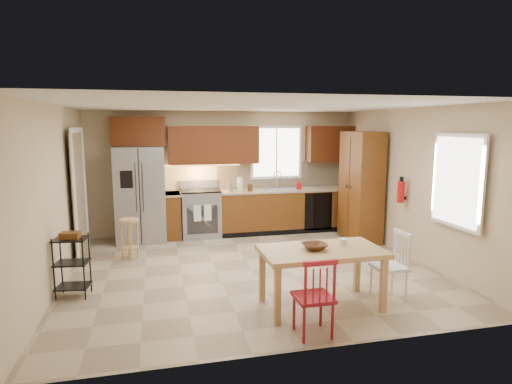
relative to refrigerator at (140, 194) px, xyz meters
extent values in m
plane|color=tan|center=(1.70, -2.12, -0.91)|extent=(5.50, 5.50, 0.00)
cube|color=silver|center=(1.70, -2.12, 1.59)|extent=(5.50, 5.00, 0.02)
cube|color=#CCB793|center=(1.70, 0.38, 0.34)|extent=(5.50, 0.02, 2.50)
cube|color=#CCB793|center=(1.70, -4.62, 0.34)|extent=(5.50, 0.02, 2.50)
cube|color=#CCB793|center=(-1.05, -2.12, 0.34)|extent=(0.02, 5.00, 2.50)
cube|color=#CCB793|center=(4.45, -2.12, 0.34)|extent=(0.02, 5.00, 2.50)
cube|color=gray|center=(0.00, 0.00, 0.00)|extent=(0.92, 0.75, 1.82)
cube|color=gray|center=(1.15, 0.06, -0.45)|extent=(0.76, 0.63, 0.92)
cube|color=#633412|center=(0.60, 0.08, -0.46)|extent=(0.30, 0.60, 0.90)
cube|color=#633412|center=(2.99, 0.08, -0.46)|extent=(2.92, 0.60, 0.90)
cube|color=black|center=(3.55, -0.22, -0.46)|extent=(0.60, 0.02, 0.78)
cube|color=beige|center=(2.99, 0.36, 0.27)|extent=(2.92, 0.03, 0.55)
cube|color=#53240D|center=(0.00, 0.20, 1.19)|extent=(1.00, 0.35, 0.55)
cube|color=#53240D|center=(1.45, 0.20, 0.92)|extent=(1.80, 0.35, 0.75)
cube|color=#53240D|center=(3.95, 0.20, 0.92)|extent=(1.00, 0.35, 0.75)
cube|color=white|center=(2.80, 0.35, 0.74)|extent=(1.12, 0.04, 1.12)
cube|color=gray|center=(2.80, 0.08, -0.05)|extent=(0.62, 0.46, 0.16)
cube|color=#FFBF66|center=(1.15, 0.17, 0.52)|extent=(1.60, 0.30, 0.01)
imported|color=#B90D0C|center=(3.18, -0.02, 0.09)|extent=(0.09, 0.09, 0.19)
cylinder|color=silver|center=(1.95, 0.03, 0.13)|extent=(0.12, 0.12, 0.28)
cylinder|color=gray|center=(1.75, 0.03, 0.08)|extent=(0.11, 0.11, 0.18)
cylinder|color=#523116|center=(2.15, 0.00, 0.06)|extent=(0.10, 0.10, 0.14)
cube|color=#633412|center=(4.13, -0.93, 0.14)|extent=(0.50, 0.95, 2.10)
cylinder|color=#B90D0C|center=(4.33, -1.98, 0.19)|extent=(0.12, 0.12, 0.36)
cube|color=white|center=(4.38, -3.27, 0.54)|extent=(0.04, 1.02, 1.32)
cube|color=#8C7A59|center=(-0.97, -0.82, 0.14)|extent=(0.04, 0.95, 2.10)
imported|color=#523116|center=(2.13, -3.67, -0.18)|extent=(0.30, 0.30, 0.07)
cylinder|color=silver|center=(2.55, -3.58, -0.15)|extent=(0.10, 0.10, 0.12)
camera|label=1|loc=(0.30, -8.36, 1.31)|focal=30.00mm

